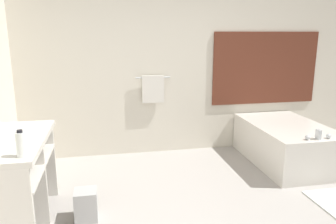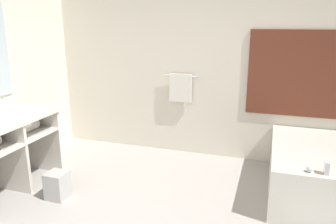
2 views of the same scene
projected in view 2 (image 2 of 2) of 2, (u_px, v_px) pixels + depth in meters
The scene contains 5 objects.
wall_back_with_blinds at pixel (207, 62), 4.51m from camera, with size 7.40×0.13×2.70m.
vanity_counter at pixel (6, 138), 3.67m from camera, with size 0.66×1.21×0.87m.
sink_faucet at pixel (0, 105), 3.78m from camera, with size 0.09×0.04×0.18m.
bathtub at pixel (315, 169), 3.64m from camera, with size 0.95×1.51×0.66m.
waste_bin at pixel (57, 185), 3.59m from camera, with size 0.22×0.22×0.30m.
Camera 2 is at (0.94, -2.25, 1.88)m, focal length 35.00 mm.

